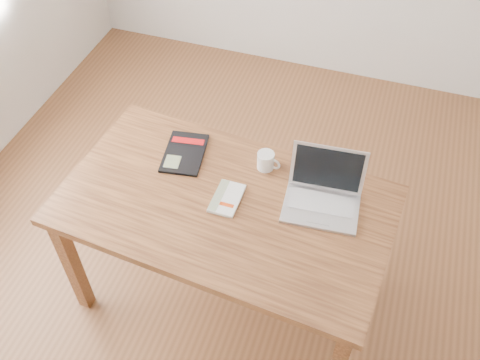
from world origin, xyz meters
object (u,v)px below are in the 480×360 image
(desk, at_px, (225,215))
(coffee_mug, at_px, (266,161))
(black_guidebook, at_px, (184,153))
(white_guidebook, at_px, (227,198))
(laptop, at_px, (323,194))

(desk, relative_size, coffee_mug, 13.21)
(desk, relative_size, black_guidebook, 5.03)
(white_guidebook, distance_m, coffee_mug, 0.27)
(desk, relative_size, white_guidebook, 7.84)
(desk, distance_m, black_guidebook, 0.37)
(desk, bearing_deg, coffee_mug, 71.89)
(laptop, bearing_deg, black_guidebook, 168.78)
(black_guidebook, bearing_deg, coffee_mug, -3.30)
(desk, height_order, coffee_mug, coffee_mug)
(black_guidebook, bearing_deg, laptop, -15.57)
(black_guidebook, relative_size, laptop, 0.87)
(black_guidebook, bearing_deg, white_guidebook, -44.45)
(coffee_mug, bearing_deg, white_guidebook, -102.64)
(white_guidebook, xyz_separation_m, laptop, (0.40, 0.12, 0.04))
(desk, height_order, black_guidebook, black_guidebook)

